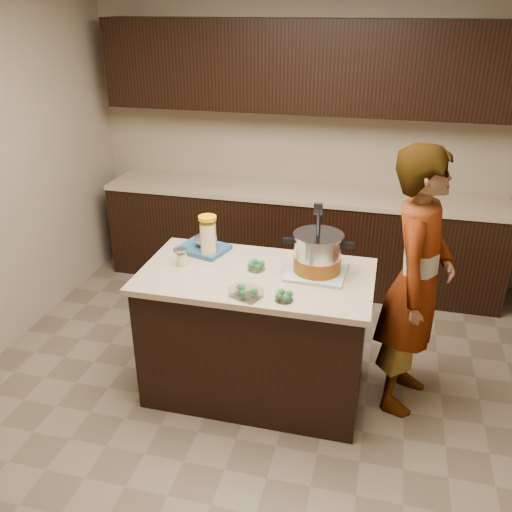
# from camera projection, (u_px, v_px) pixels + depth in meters

# --- Properties ---
(ground_plane) EXTENTS (4.00, 4.00, 0.00)m
(ground_plane) POSITION_uv_depth(u_px,v_px,m) (256.00, 388.00, 3.78)
(ground_plane) COLOR brown
(ground_plane) RESTS_ON ground
(room_shell) EXTENTS (4.04, 4.04, 2.72)m
(room_shell) POSITION_uv_depth(u_px,v_px,m) (256.00, 144.00, 3.05)
(room_shell) COLOR tan
(room_shell) RESTS_ON ground
(back_cabinets) EXTENTS (3.60, 0.63, 2.33)m
(back_cabinets) POSITION_uv_depth(u_px,v_px,m) (302.00, 185.00, 4.90)
(back_cabinets) COLOR black
(back_cabinets) RESTS_ON ground
(island) EXTENTS (1.46, 0.81, 0.90)m
(island) POSITION_uv_depth(u_px,v_px,m) (256.00, 333.00, 3.58)
(island) COLOR black
(island) RESTS_ON ground
(dish_towel) EXTENTS (0.37, 0.37, 0.02)m
(dish_towel) POSITION_uv_depth(u_px,v_px,m) (317.00, 272.00, 3.39)
(dish_towel) COLOR #638D5F
(dish_towel) RESTS_ON island
(stock_pot) EXTENTS (0.44, 0.33, 0.44)m
(stock_pot) POSITION_uv_depth(u_px,v_px,m) (317.00, 255.00, 3.35)
(stock_pot) COLOR #B7B7BC
(stock_pot) RESTS_ON dish_towel
(lemonade_pitcher) EXTENTS (0.14, 0.14, 0.29)m
(lemonade_pitcher) POSITION_uv_depth(u_px,v_px,m) (208.00, 239.00, 3.56)
(lemonade_pitcher) COLOR beige
(lemonade_pitcher) RESTS_ON island
(mason_jar) EXTENTS (0.08, 0.08, 0.12)m
(mason_jar) POSITION_uv_depth(u_px,v_px,m) (182.00, 257.00, 3.48)
(mason_jar) COLOR beige
(mason_jar) RESTS_ON island
(broccoli_tub_left) EXTENTS (0.13, 0.13, 0.05)m
(broccoli_tub_left) POSITION_uv_depth(u_px,v_px,m) (256.00, 266.00, 3.43)
(broccoli_tub_left) COLOR silver
(broccoli_tub_left) RESTS_ON island
(broccoli_tub_right) EXTENTS (0.13, 0.13, 0.05)m
(broccoli_tub_right) POSITION_uv_depth(u_px,v_px,m) (284.00, 297.00, 3.08)
(broccoli_tub_right) COLOR silver
(broccoli_tub_right) RESTS_ON island
(broccoli_tub_rect) EXTENTS (0.20, 0.17, 0.06)m
(broccoli_tub_rect) POSITION_uv_depth(u_px,v_px,m) (246.00, 293.00, 3.11)
(broccoli_tub_rect) COLOR silver
(broccoli_tub_rect) RESTS_ON island
(blue_tray) EXTENTS (0.37, 0.33, 0.12)m
(blue_tray) POSITION_uv_depth(u_px,v_px,m) (204.00, 245.00, 3.68)
(blue_tray) COLOR navy
(blue_tray) RESTS_ON island
(person) EXTENTS (0.55, 0.71, 1.74)m
(person) POSITION_uv_depth(u_px,v_px,m) (416.00, 283.00, 3.34)
(person) COLOR gray
(person) RESTS_ON ground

